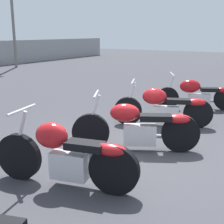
{
  "coord_description": "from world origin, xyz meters",
  "views": [
    {
      "loc": [
        -4.58,
        -2.07,
        2.02
      ],
      "look_at": [
        0.0,
        0.7,
        0.65
      ],
      "focal_mm": 50.0,
      "sensor_mm": 36.0,
      "label": 1
    }
  ],
  "objects_px": {
    "motorcycle_slot_3": "(164,107)",
    "motorcycle_slot_1": "(66,155)",
    "motorcycle_slot_2": "(138,127)",
    "motorcycle_slot_4": "(198,94)"
  },
  "relations": [
    {
      "from": "motorcycle_slot_3",
      "to": "motorcycle_slot_1",
      "type": "bearing_deg",
      "value": 156.99
    },
    {
      "from": "motorcycle_slot_1",
      "to": "motorcycle_slot_2",
      "type": "distance_m",
      "value": 1.68
    },
    {
      "from": "motorcycle_slot_3",
      "to": "motorcycle_slot_2",
      "type": "bearing_deg",
      "value": 164.21
    },
    {
      "from": "motorcycle_slot_1",
      "to": "motorcycle_slot_2",
      "type": "xyz_separation_m",
      "value": [
        1.66,
        -0.23,
        -0.01
      ]
    },
    {
      "from": "motorcycle_slot_3",
      "to": "motorcycle_slot_4",
      "type": "distance_m",
      "value": 1.91
    },
    {
      "from": "motorcycle_slot_1",
      "to": "motorcycle_slot_4",
      "type": "xyz_separation_m",
      "value": [
        5.2,
        -0.24,
        -0.02
      ]
    },
    {
      "from": "motorcycle_slot_3",
      "to": "motorcycle_slot_4",
      "type": "bearing_deg",
      "value": -28.02
    },
    {
      "from": "motorcycle_slot_1",
      "to": "motorcycle_slot_4",
      "type": "height_order",
      "value": "motorcycle_slot_1"
    },
    {
      "from": "motorcycle_slot_4",
      "to": "motorcycle_slot_2",
      "type": "bearing_deg",
      "value": 152.19
    },
    {
      "from": "motorcycle_slot_2",
      "to": "motorcycle_slot_1",
      "type": "bearing_deg",
      "value": 144.13
    }
  ]
}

